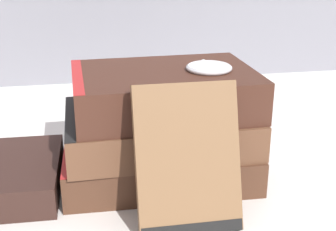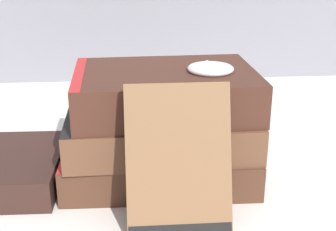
% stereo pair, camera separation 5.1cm
% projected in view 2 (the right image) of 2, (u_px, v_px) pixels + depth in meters
% --- Properties ---
extents(ground_plane, '(3.00, 3.00, 0.00)m').
position_uv_depth(ground_plane, '(177.00, 180.00, 0.59)').
color(ground_plane, silver).
extents(book_flat_bottom, '(0.24, 0.18, 0.04)m').
position_uv_depth(book_flat_bottom, '(155.00, 156.00, 0.61)').
color(book_flat_bottom, '#4C2D1E').
rests_on(book_flat_bottom, ground_plane).
extents(book_flat_middle, '(0.23, 0.16, 0.04)m').
position_uv_depth(book_flat_middle, '(156.00, 128.00, 0.58)').
color(book_flat_middle, brown).
rests_on(book_flat_middle, book_flat_bottom).
extents(book_flat_top, '(0.22, 0.16, 0.05)m').
position_uv_depth(book_flat_top, '(161.00, 91.00, 0.57)').
color(book_flat_top, '#422319').
rests_on(book_flat_top, book_flat_middle).
extents(book_leaning_front, '(0.11, 0.06, 0.15)m').
position_uv_depth(book_leaning_front, '(178.00, 164.00, 0.48)').
color(book_leaning_front, brown).
rests_on(book_leaning_front, ground_plane).
extents(pocket_watch, '(0.06, 0.06, 0.01)m').
position_uv_depth(pocket_watch, '(211.00, 69.00, 0.56)').
color(pocket_watch, silver).
rests_on(pocket_watch, book_flat_top).
extents(reading_glasses, '(0.10, 0.06, 0.00)m').
position_uv_depth(reading_glasses, '(107.00, 120.00, 0.78)').
color(reading_glasses, black).
rests_on(reading_glasses, ground_plane).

